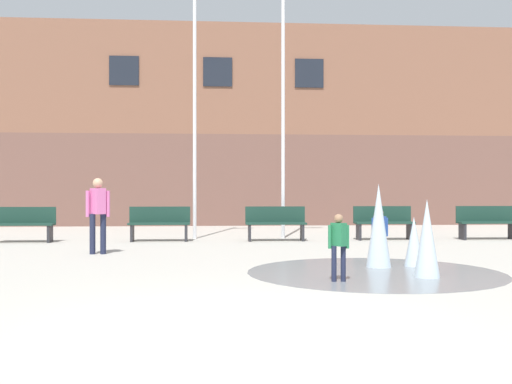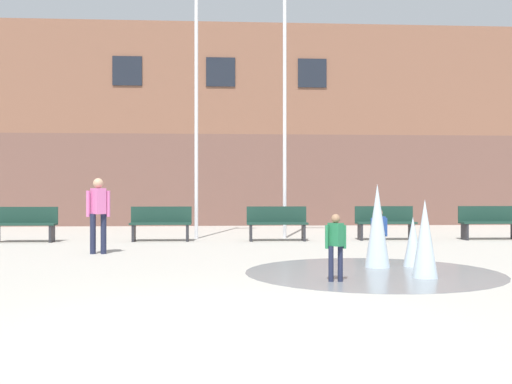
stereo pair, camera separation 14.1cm
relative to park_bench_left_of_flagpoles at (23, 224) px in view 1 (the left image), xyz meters
name	(u,v)px [view 1 (the left image)]	position (x,y,z in m)	size (l,w,h in m)	color
ground_plane	(233,330)	(5.07, -10.11, -0.48)	(100.00, 100.00, 0.00)	#B2ADA3
library_building	(217,132)	(5.07, 9.94, 3.40)	(36.00, 6.05, 7.76)	brown
splash_fountain	(395,240)	(7.89, -6.06, 0.03)	(4.13, 4.13, 1.45)	gray
park_bench_left_of_flagpoles	(23,224)	(0.00, 0.00, 0.00)	(1.60, 0.44, 0.91)	#28282D
park_bench_under_left_flagpole	(159,223)	(3.48, 0.09, 0.00)	(1.60, 0.44, 0.91)	#28282D
park_bench_under_right_flagpole	(276,223)	(6.54, -0.02, 0.00)	(1.60, 0.44, 0.91)	#28282D
park_bench_near_trashcan	(384,222)	(9.49, 0.12, 0.00)	(1.60, 0.44, 0.91)	#28282D
park_bench_far_right	(486,222)	(12.34, 0.05, 0.00)	(1.60, 0.44, 0.91)	#28282D
child_in_fountain	(380,231)	(7.95, -4.94, 0.10)	(0.31, 0.24, 0.99)	#28282D
teen_by_trashcan	(98,210)	(2.48, -3.06, 0.45)	(0.50, 0.39, 1.59)	#1E233D
child_running	(339,242)	(6.70, -7.19, 0.10)	(0.31, 0.24, 0.99)	#1E233D
flagpole_left	(196,76)	(4.40, 0.88, 4.02)	(0.80, 0.10, 8.51)	silver
flagpole_right	(284,74)	(6.87, 0.88, 4.12)	(0.80, 0.10, 8.69)	silver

